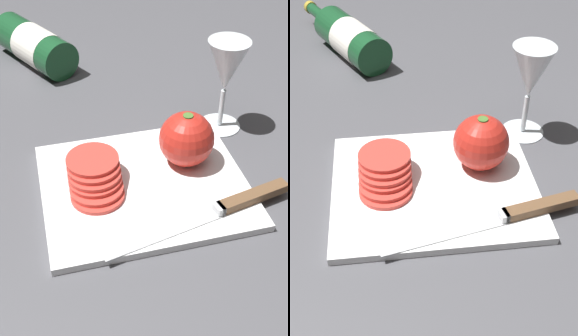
{
  "view_description": "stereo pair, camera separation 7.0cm",
  "coord_description": "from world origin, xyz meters",
  "views": [
    {
      "loc": [
        0.16,
        0.52,
        0.5
      ],
      "look_at": [
        0.03,
        0.01,
        0.04
      ],
      "focal_mm": 50.0,
      "sensor_mm": 36.0,
      "label": 1
    },
    {
      "loc": [
        0.09,
        0.54,
        0.5
      ],
      "look_at": [
        0.03,
        0.01,
        0.04
      ],
      "focal_mm": 50.0,
      "sensor_mm": 36.0,
      "label": 2
    }
  ],
  "objects": [
    {
      "name": "wine_glass",
      "position": [
        -0.15,
        -0.12,
        0.11
      ],
      "size": [
        0.07,
        0.07,
        0.17
      ],
      "color": "silver",
      "rests_on": "ground_plane"
    },
    {
      "name": "knife",
      "position": [
        -0.09,
        0.09,
        0.02
      ],
      "size": [
        0.3,
        0.08,
        0.01
      ],
      "rotation": [
        0.0,
        0.0,
        0.21
      ],
      "color": "silver",
      "rests_on": "cutting_board"
    },
    {
      "name": "whole_tomato",
      "position": [
        -0.05,
        -0.03,
        0.06
      ],
      "size": [
        0.09,
        0.09,
        0.09
      ],
      "color": "red",
      "rests_on": "cutting_board"
    },
    {
      "name": "tomato_slice_stack_near",
      "position": [
        0.1,
        -0.0,
        0.03
      ],
      "size": [
        0.08,
        0.12,
        0.04
      ],
      "color": "#D63D33",
      "rests_on": "cutting_board"
    },
    {
      "name": "cutting_board",
      "position": [
        0.03,
        0.01,
        0.01
      ],
      "size": [
        0.31,
        0.26,
        0.01
      ],
      "color": "white",
      "rests_on": "ground_plane"
    },
    {
      "name": "ground_plane",
      "position": [
        0.0,
        0.0,
        0.0
      ],
      "size": [
        3.0,
        3.0,
        0.0
      ],
      "primitive_type": "plane",
      "color": "#4C4C51"
    },
    {
      "name": "wine_bottle",
      "position": [
        0.16,
        -0.46,
        0.04
      ],
      "size": [
        0.21,
        0.33,
        0.08
      ],
      "color": "#194C28",
      "rests_on": "ground_plane"
    }
  ]
}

